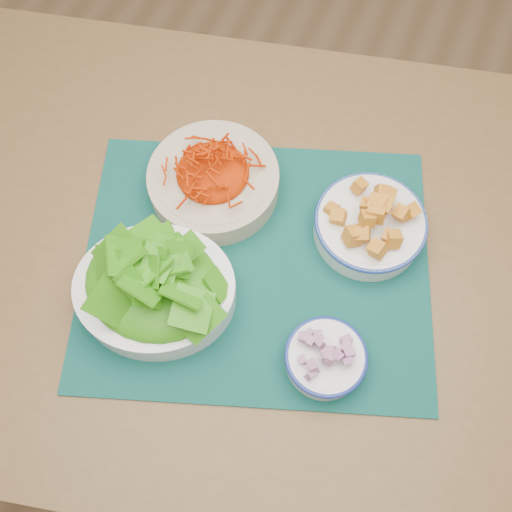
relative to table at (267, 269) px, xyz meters
The scene contains 7 objects.
ground 0.68m from the table, 93.66° to the left, with size 4.00×4.00×0.00m, color olive.
table is the anchor object (origin of this frame).
placemat 0.10m from the table, 100.14° to the right, with size 0.56×0.45×0.00m, color #062F2B.
carrot_bowl 0.19m from the table, 152.50° to the left, with size 0.24×0.24×0.08m.
squash_bowl 0.21m from the table, 31.63° to the left, with size 0.23×0.23×0.09m.
lettuce_bowl 0.24m from the table, 130.37° to the right, with size 0.30×0.28×0.11m.
onion_bowl 0.24m from the table, 44.23° to the right, with size 0.13×0.13×0.06m.
Camera 1 is at (0.14, -0.51, 1.60)m, focal length 40.00 mm.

